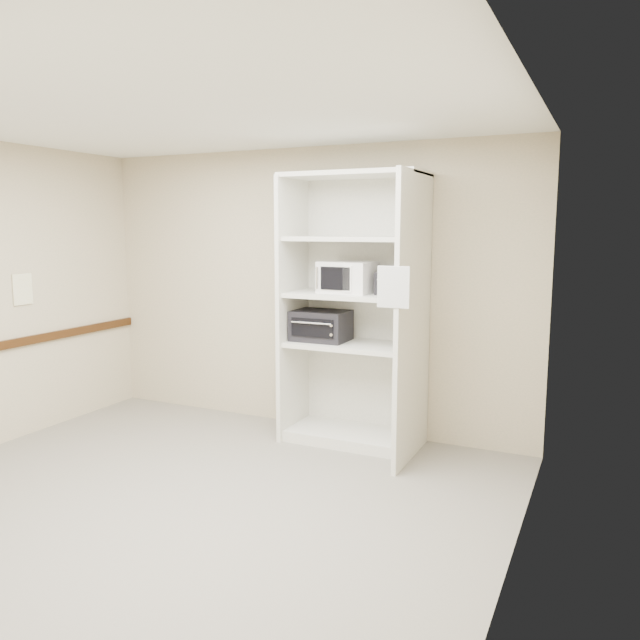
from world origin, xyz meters
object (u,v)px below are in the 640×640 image
at_px(shelving_unit, 358,320).
at_px(toaster_oven_lower, 321,325).
at_px(microwave, 348,277).
at_px(toaster_oven_upper, 397,283).

bearing_deg(shelving_unit, toaster_oven_lower, -179.84).
relative_size(microwave, toaster_oven_upper, 1.34).
bearing_deg(microwave, shelving_unit, -2.16).
xyz_separation_m(toaster_oven_upper, toaster_oven_lower, (-0.71, -0.06, -0.41)).
height_order(shelving_unit, toaster_oven_upper, shelving_unit).
bearing_deg(toaster_oven_upper, microwave, -178.94).
relative_size(shelving_unit, microwave, 5.21).
distance_m(toaster_oven_upper, toaster_oven_lower, 0.82).
relative_size(toaster_oven_upper, toaster_oven_lower, 0.70).
bearing_deg(toaster_oven_lower, shelving_unit, -0.52).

